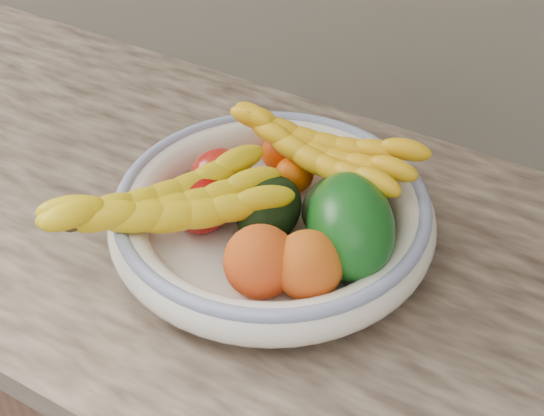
{
  "coord_description": "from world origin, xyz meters",
  "views": [
    {
      "loc": [
        0.35,
        1.07,
        1.54
      ],
      "look_at": [
        0.0,
        1.66,
        0.96
      ],
      "focal_mm": 50.0,
      "sensor_mm": 36.0,
      "label": 1
    }
  ],
  "objects_px": {
    "green_mango": "(350,226)",
    "banana_bunch_back": "(319,155)",
    "banana_bunch_front": "(167,210)",
    "fruit_bowl": "(272,215)"
  },
  "relations": [
    {
      "from": "fruit_bowl",
      "to": "banana_bunch_front",
      "type": "relative_size",
      "value": 1.31
    },
    {
      "from": "fruit_bowl",
      "to": "banana_bunch_back",
      "type": "height_order",
      "value": "banana_bunch_back"
    },
    {
      "from": "fruit_bowl",
      "to": "banana_bunch_front",
      "type": "bearing_deg",
      "value": -135.81
    },
    {
      "from": "banana_bunch_back",
      "to": "green_mango",
      "type": "bearing_deg",
      "value": -43.1
    },
    {
      "from": "green_mango",
      "to": "banana_bunch_back",
      "type": "xyz_separation_m",
      "value": [
        -0.09,
        0.09,
        0.01
      ]
    },
    {
      "from": "green_mango",
      "to": "banana_bunch_back",
      "type": "distance_m",
      "value": 0.12
    },
    {
      "from": "banana_bunch_back",
      "to": "banana_bunch_front",
      "type": "height_order",
      "value": "banana_bunch_back"
    },
    {
      "from": "banana_bunch_front",
      "to": "banana_bunch_back",
      "type": "bearing_deg",
      "value": 5.03
    },
    {
      "from": "banana_bunch_back",
      "to": "fruit_bowl",
      "type": "bearing_deg",
      "value": -97.78
    },
    {
      "from": "fruit_bowl",
      "to": "banana_bunch_back",
      "type": "relative_size",
      "value": 1.44
    }
  ]
}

